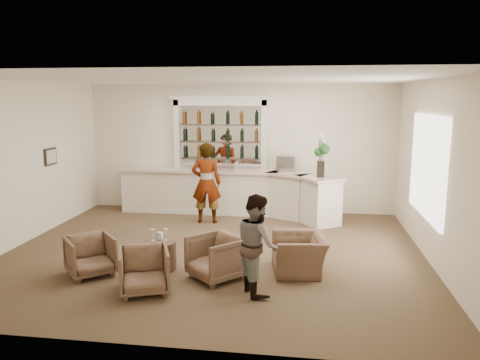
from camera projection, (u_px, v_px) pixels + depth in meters
The scene contains 19 objects.
ground at pixel (214, 252), 9.07m from camera, with size 8.00×8.00×0.00m, color brown.
room_shell at pixel (228, 129), 9.33m from camera, with size 8.04×7.02×3.32m.
bar_counter at pixel (230, 192), 11.91m from camera, with size 5.72×1.80×1.14m.
back_bar_alcove at pixel (220, 134), 12.11m from camera, with size 2.64×0.25×3.00m.
cocktail_table at pixel (159, 255), 8.16m from camera, with size 0.59×0.59×0.50m, color #48321F.
sommelier at pixel (206, 183), 11.08m from camera, with size 0.70×0.46×1.92m, color gray.
guest at pixel (257, 244), 7.11m from camera, with size 0.75×0.58×1.54m, color gray.
armchair_left at pixel (90, 256), 7.89m from camera, with size 0.72×0.74×0.68m, color brown.
armchair_center at pixel (144, 270), 7.19m from camera, with size 0.74×0.76×0.70m, color brown.
armchair_right at pixel (216, 258), 7.71m from camera, with size 0.78×0.80×0.73m, color brown.
armchair_far at pixel (299, 254), 8.02m from camera, with size 0.98×0.86×0.64m, color brown.
espresso_machine at pixel (286, 163), 11.67m from camera, with size 0.45×0.38×0.39m, color #AEAEB3.
flower_vase at pixel (321, 153), 10.76m from camera, with size 0.26×0.26×0.99m.
wine_glass_bar_left at pixel (202, 166), 11.82m from camera, with size 0.07×0.07×0.21m, color white, non-canonical shape.
wine_glass_bar_right at pixel (236, 166), 11.80m from camera, with size 0.07×0.07×0.21m, color white, non-canonical shape.
wine_glass_tbl_a at pixel (153, 235), 8.15m from camera, with size 0.07×0.07×0.21m, color white, non-canonical shape.
wine_glass_tbl_b at pixel (166, 235), 8.17m from camera, with size 0.07×0.07×0.21m, color white, non-canonical shape.
wine_glass_tbl_c at pixel (159, 238), 7.97m from camera, with size 0.07×0.07×0.21m, color white, non-canonical shape.
napkin_holder at pixel (160, 236), 8.25m from camera, with size 0.08×0.08×0.12m, color white.
Camera 1 is at (1.73, -8.52, 2.99)m, focal length 35.00 mm.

